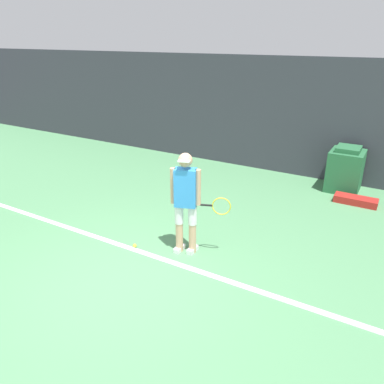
% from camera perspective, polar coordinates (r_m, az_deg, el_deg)
% --- Properties ---
extents(ground_plane, '(24.00, 24.00, 0.00)m').
position_cam_1_polar(ground_plane, '(5.75, -10.58, -13.14)').
color(ground_plane, '#518C5B').
extents(back_wall, '(24.00, 0.10, 2.90)m').
position_cam_1_polar(back_wall, '(9.98, 11.21, 11.44)').
color(back_wall, '#383842').
rests_on(back_wall, ground_plane).
extents(court_baseline, '(21.60, 0.10, 0.01)m').
position_cam_1_polar(court_baseline, '(6.23, -6.03, -9.66)').
color(court_baseline, white).
rests_on(court_baseline, ground_plane).
extents(tennis_player, '(0.91, 0.44, 1.71)m').
position_cam_1_polar(tennis_player, '(5.89, -0.87, -1.10)').
color(tennis_player, tan).
rests_on(tennis_player, ground_plane).
extents(tennis_ball, '(0.07, 0.07, 0.07)m').
position_cam_1_polar(tennis_ball, '(6.49, -8.73, -8.09)').
color(tennis_ball, '#D1E533').
rests_on(tennis_ball, ground_plane).
extents(covered_chair, '(0.72, 0.79, 1.03)m').
position_cam_1_polar(covered_chair, '(9.28, 22.31, 3.18)').
color(covered_chair, '#28663D').
rests_on(covered_chair, ground_plane).
extents(equipment_bag, '(0.87, 0.32, 0.15)m').
position_cam_1_polar(equipment_bag, '(8.73, 23.67, -1.18)').
color(equipment_bag, '#B2231E').
rests_on(equipment_bag, ground_plane).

